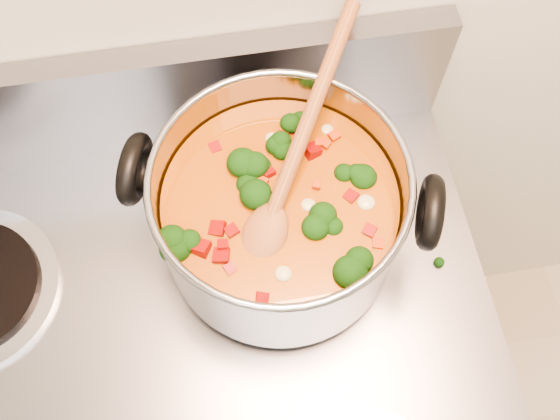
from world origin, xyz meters
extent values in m
cube|color=gray|center=(0.01, 1.48, 1.00)|extent=(0.79, 0.03, 0.16)
cylinder|color=#A5A5AD|center=(0.19, 1.32, 0.92)|extent=(0.20, 0.20, 0.01)
cylinder|color=black|center=(0.19, 1.32, 0.93)|extent=(0.16, 0.16, 0.01)
cylinder|color=#9B9CA3|center=(0.17, 1.32, 1.01)|extent=(0.26, 0.26, 0.14)
torus|color=#9B9CA3|center=(0.17, 1.32, 1.08)|extent=(0.26, 0.26, 0.01)
cylinder|color=#95400D|center=(0.17, 1.32, 0.99)|extent=(0.24, 0.24, 0.10)
torus|color=black|center=(0.03, 1.36, 1.06)|extent=(0.04, 0.08, 0.08)
torus|color=black|center=(0.31, 1.27, 1.06)|extent=(0.04, 0.08, 0.08)
ellipsoid|color=black|center=(0.19, 1.33, 1.04)|extent=(0.04, 0.04, 0.03)
ellipsoid|color=black|center=(0.18, 1.24, 1.04)|extent=(0.04, 0.04, 0.03)
ellipsoid|color=black|center=(0.11, 1.40, 1.04)|extent=(0.04, 0.04, 0.03)
ellipsoid|color=black|center=(0.15, 1.34, 1.04)|extent=(0.04, 0.04, 0.03)
ellipsoid|color=black|center=(0.11, 1.23, 1.04)|extent=(0.04, 0.04, 0.03)
ellipsoid|color=black|center=(0.22, 1.30, 1.04)|extent=(0.04, 0.04, 0.03)
ellipsoid|color=black|center=(0.11, 1.27, 1.04)|extent=(0.04, 0.04, 0.03)
ellipsoid|color=black|center=(0.11, 1.32, 1.04)|extent=(0.04, 0.04, 0.03)
ellipsoid|color=#8F1305|center=(0.11, 1.24, 1.04)|extent=(0.01, 0.01, 0.01)
ellipsoid|color=#8F1305|center=(0.12, 1.38, 1.04)|extent=(0.01, 0.01, 0.01)
ellipsoid|color=#8F1305|center=(0.17, 1.27, 1.04)|extent=(0.01, 0.01, 0.01)
ellipsoid|color=#8F1305|center=(0.09, 1.29, 1.04)|extent=(0.01, 0.01, 0.01)
ellipsoid|color=#8F1305|center=(0.10, 1.35, 1.04)|extent=(0.01, 0.01, 0.01)
ellipsoid|color=#8F1305|center=(0.18, 1.37, 1.04)|extent=(0.01, 0.01, 0.01)
ellipsoid|color=#8F1305|center=(0.27, 1.31, 1.04)|extent=(0.01, 0.01, 0.01)
ellipsoid|color=#8F1305|center=(0.21, 1.40, 1.04)|extent=(0.01, 0.01, 0.01)
ellipsoid|color=#8F1305|center=(0.20, 1.38, 1.04)|extent=(0.01, 0.01, 0.01)
ellipsoid|color=#8F1305|center=(0.13, 1.26, 1.04)|extent=(0.01, 0.01, 0.01)
ellipsoid|color=#8F1305|center=(0.25, 1.31, 1.04)|extent=(0.01, 0.01, 0.01)
ellipsoid|color=#8F1305|center=(0.08, 1.30, 1.04)|extent=(0.01, 0.01, 0.01)
ellipsoid|color=#8F1305|center=(0.15, 1.42, 1.04)|extent=(0.01, 0.01, 0.01)
ellipsoid|color=#B13009|center=(0.13, 1.26, 1.04)|extent=(0.01, 0.01, 0.01)
ellipsoid|color=#B13009|center=(0.27, 1.30, 1.04)|extent=(0.01, 0.01, 0.01)
ellipsoid|color=#B13009|center=(0.22, 1.22, 1.04)|extent=(0.01, 0.01, 0.01)
ellipsoid|color=#B13009|center=(0.18, 1.40, 1.04)|extent=(0.01, 0.01, 0.01)
ellipsoid|color=#B13009|center=(0.11, 1.28, 1.04)|extent=(0.01, 0.01, 0.01)
ellipsoid|color=#B13009|center=(0.19, 1.29, 1.04)|extent=(0.01, 0.01, 0.01)
ellipsoid|color=#B13009|center=(0.26, 1.34, 1.04)|extent=(0.01, 0.01, 0.01)
ellipsoid|color=#B13009|center=(0.19, 1.24, 1.04)|extent=(0.01, 0.01, 0.01)
ellipsoid|color=#B13009|center=(0.24, 1.38, 1.04)|extent=(0.01, 0.01, 0.01)
ellipsoid|color=#B13009|center=(0.14, 1.28, 1.04)|extent=(0.01, 0.01, 0.01)
ellipsoid|color=tan|center=(0.13, 1.40, 1.04)|extent=(0.02, 0.02, 0.01)
ellipsoid|color=tan|center=(0.26, 1.32, 1.04)|extent=(0.02, 0.02, 0.01)
ellipsoid|color=tan|center=(0.15, 1.32, 1.04)|extent=(0.02, 0.02, 0.01)
ellipsoid|color=tan|center=(0.24, 1.36, 1.04)|extent=(0.02, 0.02, 0.01)
ellipsoid|color=tan|center=(0.10, 1.33, 1.04)|extent=(0.02, 0.02, 0.01)
ellipsoid|color=brown|center=(0.15, 1.28, 1.03)|extent=(0.08, 0.09, 0.04)
cylinder|color=brown|center=(0.22, 1.39, 1.07)|extent=(0.15, 0.23, 0.09)
ellipsoid|color=black|center=(0.06, 1.45, 0.92)|extent=(0.01, 0.01, 0.01)
ellipsoid|color=black|center=(-0.03, 1.24, 0.92)|extent=(0.01, 0.01, 0.01)
ellipsoid|color=black|center=(0.01, 1.28, 0.92)|extent=(0.01, 0.01, 0.01)
camera|label=1|loc=(0.13, 1.04, 1.60)|focal=40.00mm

